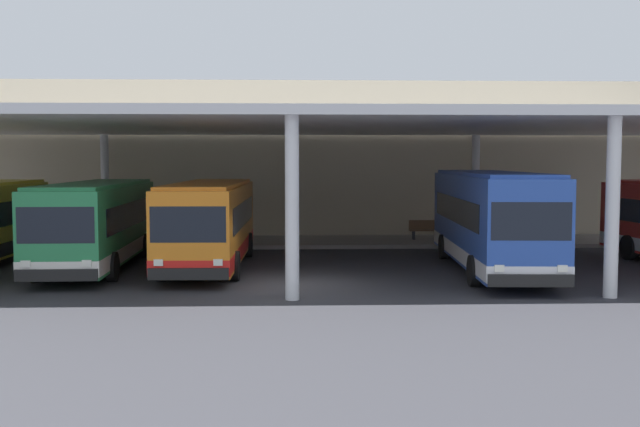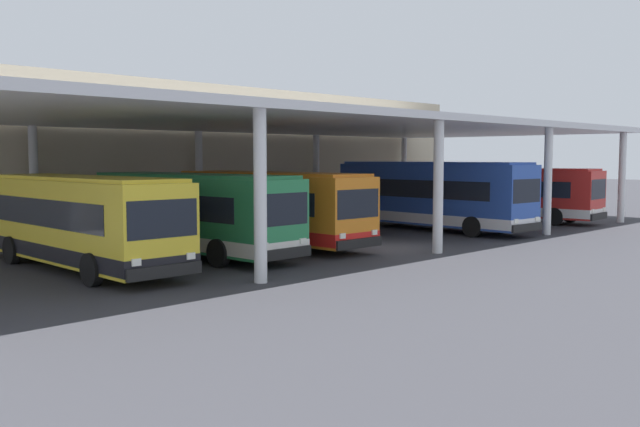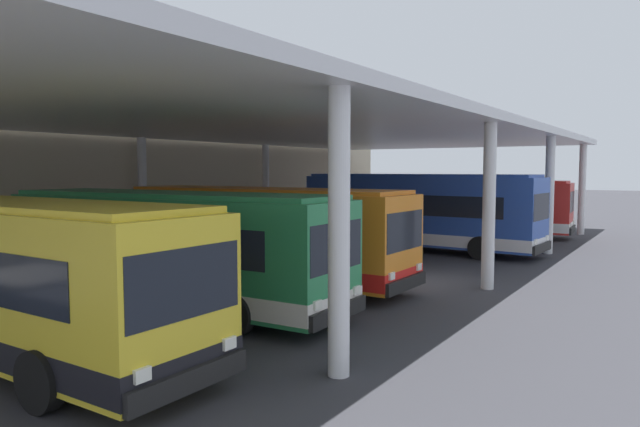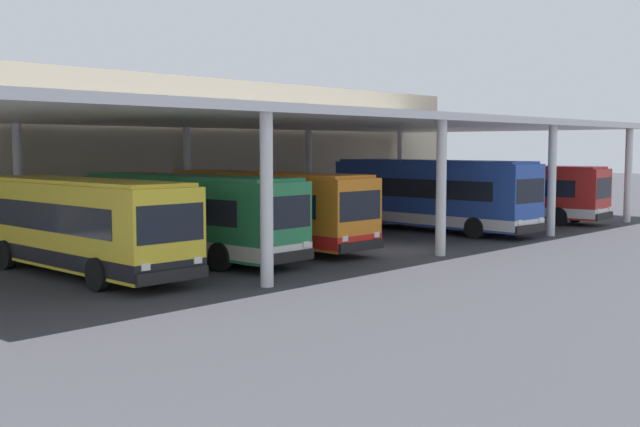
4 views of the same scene
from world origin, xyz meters
name	(u,v)px [view 2 (image 2 of 4)]	position (x,y,z in m)	size (l,w,h in m)	color
ground_plane	(388,247)	(0.00, 0.00, 0.00)	(200.00, 200.00, 0.00)	#333338
platform_kerb	(219,226)	(0.00, 11.75, 0.09)	(42.00, 4.50, 0.18)	gray
station_building_facade	(183,154)	(0.00, 15.00, 4.01)	(48.00, 1.60, 8.02)	#C1B293
canopy_shelter	(298,126)	(0.00, 5.50, 5.29)	(40.00, 17.00, 5.55)	silver
bus_nearest_bay	(80,221)	(-11.89, 3.79, 1.66)	(2.84, 10.57, 3.17)	yellow
bus_second_bay	(191,213)	(-7.21, 4.04, 1.66)	(2.92, 10.59, 3.17)	#28844C
bus_middle_bay	(269,207)	(-3.07, 4.13, 1.66)	(2.84, 10.57, 3.17)	orange
bus_far_bay	(431,195)	(7.16, 2.91, 1.84)	(3.18, 11.45, 3.57)	#284CA8
bus_departing	(510,193)	(14.91, 2.70, 1.66)	(3.30, 10.69, 3.17)	red
bench_waiting	(305,209)	(6.54, 11.82, 0.66)	(1.80, 0.45, 0.92)	brown
trash_bin	(330,207)	(9.15, 12.12, 0.68)	(0.52, 0.52, 0.98)	#236638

